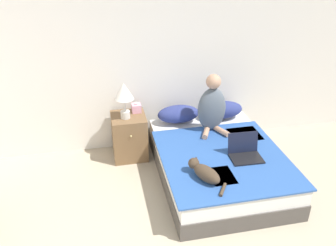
% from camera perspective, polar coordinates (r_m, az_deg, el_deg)
% --- Properties ---
extents(wall_back, '(5.96, 0.05, 2.55)m').
position_cam_1_polar(wall_back, '(4.71, -2.64, 10.48)').
color(wall_back, silver).
rests_on(wall_back, ground_plane).
extents(bed, '(1.44, 1.90, 0.42)m').
position_cam_1_polar(bed, '(4.43, 7.96, -6.44)').
color(bed, '#4C4742').
rests_on(bed, ground_plane).
extents(pillow_near, '(0.57, 0.30, 0.23)m').
position_cam_1_polar(pillow_near, '(4.83, 1.68, 1.46)').
color(pillow_near, navy).
rests_on(pillow_near, bed).
extents(pillow_far, '(0.57, 0.30, 0.23)m').
position_cam_1_polar(pillow_far, '(5.00, 8.70, 2.11)').
color(pillow_far, navy).
rests_on(pillow_far, bed).
extents(person_sitting, '(0.37, 0.36, 0.77)m').
position_cam_1_polar(person_sitting, '(4.56, 7.07, 2.57)').
color(person_sitting, slate).
rests_on(person_sitting, bed).
extents(cat_tabby, '(0.33, 0.53, 0.18)m').
position_cam_1_polar(cat_tabby, '(3.76, 5.87, -7.83)').
color(cat_tabby, '#473828').
rests_on(cat_tabby, bed).
extents(laptop_open, '(0.37, 0.31, 0.26)m').
position_cam_1_polar(laptop_open, '(4.19, 12.27, -4.68)').
color(laptop_open, black).
rests_on(laptop_open, bed).
extents(nightstand, '(0.45, 0.48, 0.60)m').
position_cam_1_polar(nightstand, '(4.79, -6.21, -2.11)').
color(nightstand, brown).
rests_on(nightstand, ground_plane).
extents(table_lamp, '(0.24, 0.24, 0.48)m').
position_cam_1_polar(table_lamp, '(4.46, -7.06, 4.68)').
color(table_lamp, beige).
rests_on(table_lamp, nightstand).
extents(tissue_box, '(0.12, 0.12, 0.14)m').
position_cam_1_polar(tissue_box, '(4.72, -5.10, 2.44)').
color(tissue_box, '#E09EB2').
rests_on(tissue_box, nightstand).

